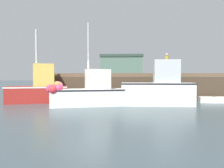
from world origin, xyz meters
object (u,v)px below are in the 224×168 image
Objects in this scene: fishing_boat_near_left at (39,89)px; rowboat at (213,100)px; fishing_boat_near_right at (87,92)px; fishing_boat_mid at (159,89)px; dockworker at (167,63)px.

rowboat is at bearing 2.46° from fishing_boat_near_left.
rowboat is (7.52, 1.92, -0.56)m from fishing_boat_near_right.
fishing_boat_near_right reaches higher than fishing_boat_mid.
fishing_boat_near_left is at bearing 156.01° from fishing_boat_near_right.
fishing_boat_near_right is 2.69× the size of dockworker.
rowboat is (10.79, 0.46, -0.64)m from fishing_boat_near_left.
dockworker is at bearing 50.35° from fishing_boat_near_right.
fishing_boat_mid is at bearing -103.94° from dockworker.
fishing_boat_near_right is (3.27, -1.46, -0.08)m from fishing_boat_near_left.
fishing_boat_near_right reaches higher than fishing_boat_near_left.
dockworker is at bearing 76.06° from fishing_boat_mid.
fishing_boat_near_right is at bearing -23.99° from fishing_boat_near_left.
fishing_boat_near_left is 7.33m from fishing_boat_mid.
rowboat is at bearing 14.34° from fishing_boat_near_right.
fishing_boat_mid is 6.70m from dockworker.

